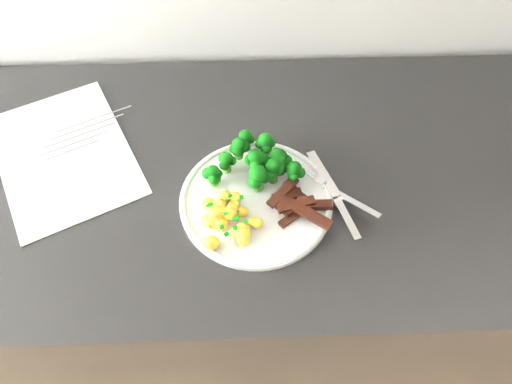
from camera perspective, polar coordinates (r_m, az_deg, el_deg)
name	(u,v)px	position (r m, az deg, el deg)	size (l,w,h in m)	color
counter	(215,284)	(1.24, -4.90, -10.75)	(2.38, 0.59, 0.89)	black
recipe_paper	(64,154)	(0.94, -21.65, 4.18)	(0.34, 0.38, 0.00)	silver
plate	(256,200)	(0.81, 0.00, -0.93)	(0.26, 0.26, 0.01)	white
broccoli	(258,161)	(0.81, 0.28, 3.63)	(0.17, 0.13, 0.06)	#326C19
potatoes	(227,219)	(0.77, -3.39, -3.18)	(0.10, 0.11, 0.04)	#FFE54B
beef_strips	(297,204)	(0.79, 4.89, -1.43)	(0.11, 0.11, 0.03)	black
fork	(341,194)	(0.82, 9.92, -0.19)	(0.13, 0.12, 0.01)	silver
knife	(339,204)	(0.82, 9.73, -1.43)	(0.07, 0.18, 0.02)	silver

